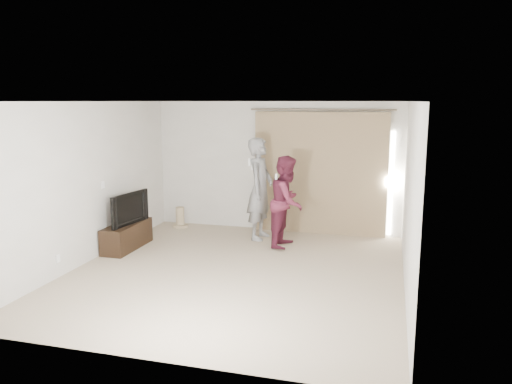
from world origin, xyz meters
TOP-DOWN VIEW (x-y plane):
  - floor at (0.00, 0.00)m, footprint 5.50×5.50m
  - wall_back at (0.00, 2.75)m, footprint 5.00×0.04m
  - wall_left at (-2.50, -0.00)m, footprint 0.04×5.50m
  - ceiling at (0.00, 0.00)m, footprint 5.00×5.50m
  - curtain at (0.91, 2.68)m, footprint 2.80×0.11m
  - tv_console at (-2.27, 0.73)m, footprint 0.41×1.18m
  - tv at (-2.27, 0.73)m, footprint 0.27×0.99m
  - scratching_post at (-1.97, 2.40)m, footprint 0.32×0.32m
  - person_man at (-0.13, 2.00)m, footprint 0.51×0.74m
  - person_woman at (0.47, 1.63)m, footprint 0.70×0.86m

SIDE VIEW (x-z plane):
  - floor at x=0.00m, z-range 0.00..0.00m
  - scratching_post at x=-1.97m, z-range -0.04..0.38m
  - tv_console at x=-2.27m, z-range 0.00..0.45m
  - tv at x=-2.27m, z-range 0.45..1.02m
  - person_woman at x=0.47m, z-range 0.00..1.65m
  - person_man at x=-0.13m, z-range 0.00..1.93m
  - curtain at x=0.91m, z-range -0.02..2.43m
  - wall_left at x=-2.50m, z-range 0.00..2.60m
  - wall_back at x=0.00m, z-range 0.00..2.60m
  - ceiling at x=0.00m, z-range 2.60..2.60m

